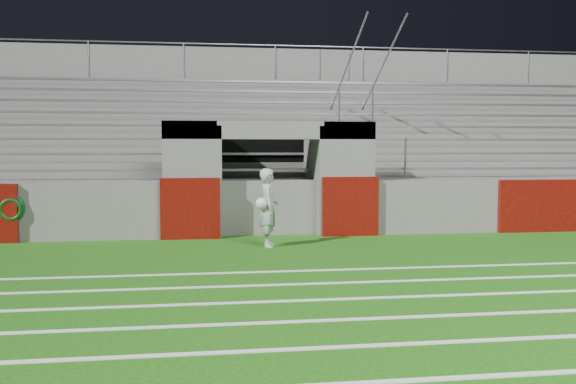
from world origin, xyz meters
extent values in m
plane|color=#1A540E|center=(0.00, 0.00, 0.00)|extent=(90.00, 90.00, 0.00)
cube|color=white|center=(0.00, -6.00, 0.01)|extent=(28.00, 0.09, 0.01)
cube|color=white|center=(0.00, -5.00, 0.01)|extent=(28.00, 0.09, 0.01)
cube|color=white|center=(0.00, -4.00, 0.01)|extent=(28.00, 0.09, 0.01)
cube|color=white|center=(0.00, -3.00, 0.01)|extent=(28.00, 0.09, 0.01)
cube|color=white|center=(0.00, -2.00, 0.01)|extent=(28.00, 0.09, 0.01)
cube|color=white|center=(0.00, -1.00, 0.01)|extent=(28.00, 0.09, 0.01)
cube|color=#62605D|center=(-1.80, 3.50, 1.30)|extent=(1.20, 1.00, 2.60)
cube|color=#62605D|center=(1.80, 3.50, 1.30)|extent=(1.20, 1.00, 2.60)
cube|color=black|center=(0.00, 5.20, 1.25)|extent=(2.60, 0.20, 2.50)
cube|color=#62605D|center=(-1.15, 4.10, 1.25)|extent=(0.10, 2.20, 2.50)
cube|color=#62605D|center=(1.15, 4.10, 1.25)|extent=(0.10, 2.20, 2.50)
cube|color=#62605D|center=(0.00, 3.50, 2.40)|extent=(4.80, 1.00, 0.40)
cube|color=#62605D|center=(0.00, 7.35, 1.15)|extent=(26.00, 8.00, 0.20)
cube|color=#62605D|center=(0.00, 7.35, 0.53)|extent=(26.00, 8.00, 1.05)
cube|color=#4C0A06|center=(-1.80, 2.94, 0.68)|extent=(1.30, 0.15, 1.35)
cube|color=#4C0A06|center=(1.80, 2.94, 0.68)|extent=(1.30, 0.15, 1.35)
cube|color=#4C0A06|center=(6.50, 2.94, 0.62)|extent=(2.20, 0.15, 1.25)
cube|color=#999CA2|center=(0.00, 4.43, 1.47)|extent=(23.00, 0.28, 0.06)
cube|color=#62605D|center=(0.00, 5.28, 1.44)|extent=(24.00, 0.75, 0.38)
cube|color=#999CA2|center=(0.00, 5.18, 1.85)|extent=(23.00, 0.28, 0.06)
cube|color=#62605D|center=(0.00, 6.03, 1.63)|extent=(24.00, 0.75, 0.76)
cube|color=#999CA2|center=(0.00, 5.93, 2.23)|extent=(23.00, 0.28, 0.06)
cube|color=#62605D|center=(0.00, 6.78, 1.82)|extent=(24.00, 0.75, 1.14)
cube|color=#999CA2|center=(0.00, 6.68, 2.61)|extent=(23.00, 0.28, 0.06)
cube|color=#62605D|center=(0.00, 7.53, 2.01)|extent=(24.00, 0.75, 1.52)
cube|color=#999CA2|center=(0.00, 7.43, 2.99)|extent=(23.00, 0.28, 0.06)
cube|color=#62605D|center=(0.00, 8.28, 2.20)|extent=(24.00, 0.75, 1.90)
cube|color=#999CA2|center=(0.00, 8.18, 3.37)|extent=(23.00, 0.28, 0.06)
cube|color=#62605D|center=(0.00, 9.03, 2.39)|extent=(24.00, 0.75, 2.28)
cube|color=#999CA2|center=(0.00, 8.93, 3.75)|extent=(23.00, 0.28, 0.06)
cube|color=#62605D|center=(0.00, 9.78, 2.58)|extent=(24.00, 0.75, 2.66)
cube|color=#999CA2|center=(0.00, 9.68, 4.13)|extent=(23.00, 0.28, 0.06)
cube|color=#62605D|center=(0.00, 10.45, 2.65)|extent=(26.00, 0.60, 5.29)
cylinder|color=#A5A8AD|center=(2.50, 4.15, 1.75)|extent=(0.05, 0.05, 1.00)
cylinder|color=#A5A8AD|center=(2.50, 7.15, 3.27)|extent=(0.05, 0.05, 1.00)
cylinder|color=#A5A8AD|center=(2.50, 10.15, 4.79)|extent=(0.05, 0.05, 1.00)
cylinder|color=#A5A8AD|center=(2.50, 7.15, 3.77)|extent=(0.05, 6.02, 3.08)
cylinder|color=#A5A8AD|center=(3.50, 4.15, 1.75)|extent=(0.05, 0.05, 1.00)
cylinder|color=#A5A8AD|center=(3.50, 7.15, 3.27)|extent=(0.05, 0.05, 1.00)
cylinder|color=#A5A8AD|center=(3.50, 10.15, 4.79)|extent=(0.05, 0.05, 1.00)
cylinder|color=#A5A8AD|center=(3.50, 7.15, 3.77)|extent=(0.05, 6.02, 3.08)
cylinder|color=#A5A8AD|center=(-5.00, 10.15, 4.84)|extent=(0.05, 0.05, 1.10)
cylinder|color=#A5A8AD|center=(-2.00, 10.15, 4.84)|extent=(0.05, 0.05, 1.10)
cylinder|color=#A5A8AD|center=(1.00, 10.15, 4.84)|extent=(0.05, 0.05, 1.10)
cylinder|color=#A5A8AD|center=(4.00, 10.15, 4.84)|extent=(0.05, 0.05, 1.10)
cylinder|color=#A5A8AD|center=(7.00, 10.15, 4.84)|extent=(0.05, 0.05, 1.10)
cylinder|color=#A5A8AD|center=(10.00, 10.15, 4.84)|extent=(0.05, 0.05, 1.10)
cylinder|color=#A5A8AD|center=(0.00, 10.15, 5.39)|extent=(24.00, 0.05, 0.05)
imported|color=#AAAFB4|center=(-0.21, 1.64, 0.80)|extent=(0.47, 0.63, 1.59)
sphere|color=white|center=(-0.38, 1.52, 0.89)|extent=(0.24, 0.24, 0.24)
torus|color=#0D411D|center=(-5.54, 2.95, 0.74)|extent=(0.58, 0.11, 0.58)
torus|color=#0B3A10|center=(-5.54, 2.90, 0.71)|extent=(0.50, 0.10, 0.50)
camera|label=1|loc=(-1.72, -11.21, 2.03)|focal=40.00mm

